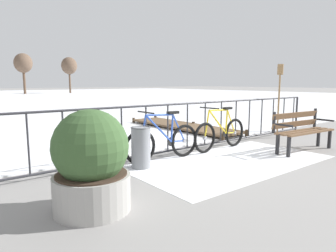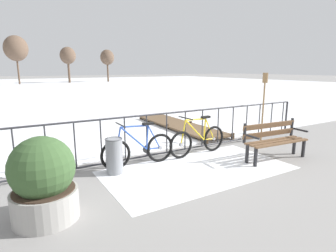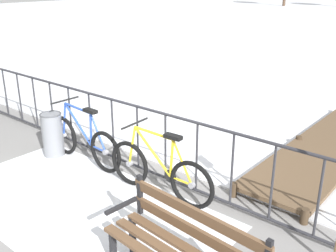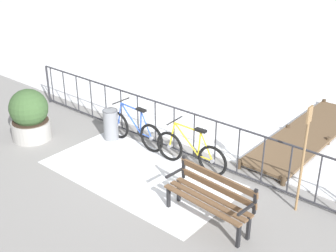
# 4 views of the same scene
# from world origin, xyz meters

# --- Properties ---
(ground_plane) EXTENTS (160.00, 160.00, 0.00)m
(ground_plane) POSITION_xyz_m (0.00, 0.00, 0.00)
(ground_plane) COLOR gray
(snow_patch) EXTENTS (3.93, 2.06, 0.01)m
(snow_patch) POSITION_xyz_m (0.07, -1.20, 0.00)
(snow_patch) COLOR white
(snow_patch) RESTS_ON ground
(railing_fence) EXTENTS (9.06, 0.06, 1.07)m
(railing_fence) POSITION_xyz_m (0.00, 0.00, 0.56)
(railing_fence) COLOR #2D2D33
(railing_fence) RESTS_ON ground
(bicycle_near_railing) EXTENTS (1.71, 0.52, 0.97)m
(bicycle_near_railing) POSITION_xyz_m (0.71, -0.33, 0.37)
(bicycle_near_railing) COLOR black
(bicycle_near_railing) RESTS_ON ground
(bicycle_second) EXTENTS (1.71, 0.52, 0.97)m
(bicycle_second) POSITION_xyz_m (-0.89, -0.32, 0.37)
(bicycle_second) COLOR black
(bicycle_second) RESTS_ON ground
(park_bench) EXTENTS (1.63, 0.60, 0.89)m
(park_bench) POSITION_xyz_m (2.03, -1.50, 0.51)
(park_bench) COLOR brown
(park_bench) RESTS_ON ground
(planter_with_shrub) EXTENTS (0.90, 0.90, 1.20)m
(planter_with_shrub) POSITION_xyz_m (-2.95, -1.63, 0.58)
(planter_with_shrub) COLOR #9E9B96
(planter_with_shrub) RESTS_ON ground
(trash_bin) EXTENTS (0.35, 0.35, 0.73)m
(trash_bin) POSITION_xyz_m (-1.51, -0.46, 0.37)
(trash_bin) COLOR gray
(trash_bin) RESTS_ON ground
(oar_upright) EXTENTS (0.04, 0.16, 1.98)m
(oar_upright) POSITION_xyz_m (3.03, -0.29, 1.14)
(oar_upright) COLOR #937047
(oar_upright) RESTS_ON ground
(wooden_dock) EXTENTS (1.10, 4.44, 0.20)m
(wooden_dock) POSITION_xyz_m (1.98, 2.47, 0.12)
(wooden_dock) COLOR brown
(wooden_dock) RESTS_ON ground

